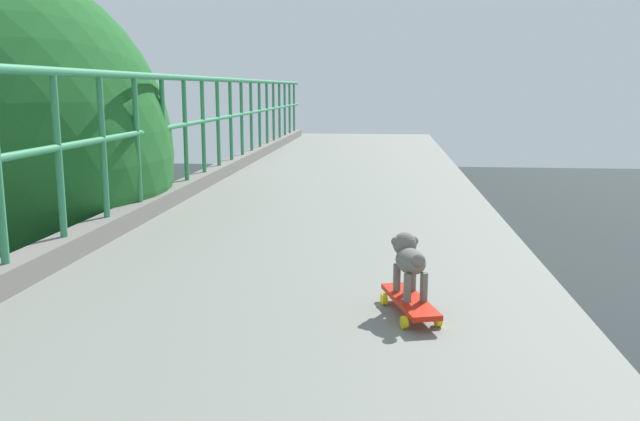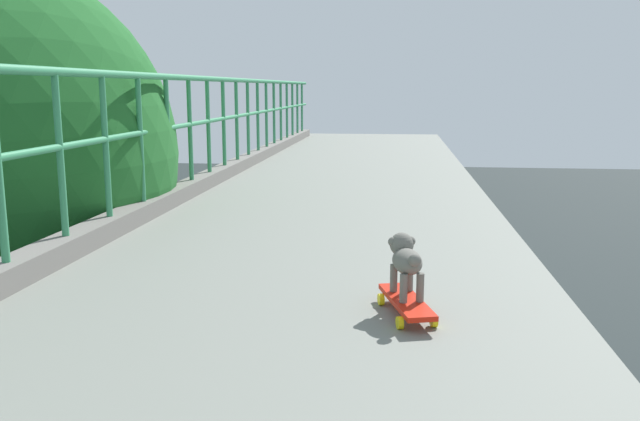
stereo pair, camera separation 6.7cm
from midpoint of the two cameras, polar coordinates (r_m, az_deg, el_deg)
city_bus at (r=22.67m, az=-22.39°, el=-3.27°), size 2.51×10.60×3.46m
toy_skateboard at (r=3.15m, az=8.03°, el=-7.84°), size 0.28×0.53×0.08m
small_dog at (r=3.15m, az=7.97°, el=-4.11°), size 0.19×0.32×0.29m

